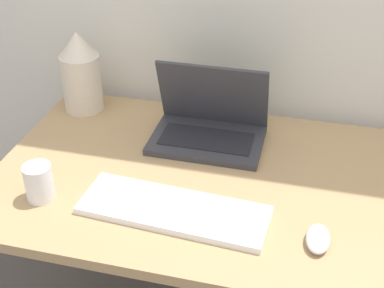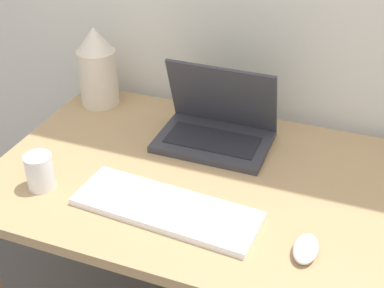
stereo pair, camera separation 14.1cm
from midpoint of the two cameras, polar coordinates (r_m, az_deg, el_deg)
name	(u,v)px [view 2 (the right image)]	position (r m, az deg, el deg)	size (l,w,h in m)	color
desk	(212,205)	(1.51, 4.85, -6.64)	(1.21, 0.75, 0.76)	tan
laptop	(217,125)	(1.59, 5.18, 1.92)	(0.33, 0.23, 0.23)	#333338
keyboard	(166,208)	(1.34, 0.26, -6.98)	(0.48, 0.19, 0.02)	white
mouse	(306,249)	(1.27, 15.25, -10.85)	(0.06, 0.10, 0.03)	silver
vase	(97,67)	(1.78, -7.84, 8.08)	(0.13, 0.13, 0.27)	beige
mug	(40,172)	(1.43, -13.25, -2.99)	(0.07, 0.07, 0.10)	white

